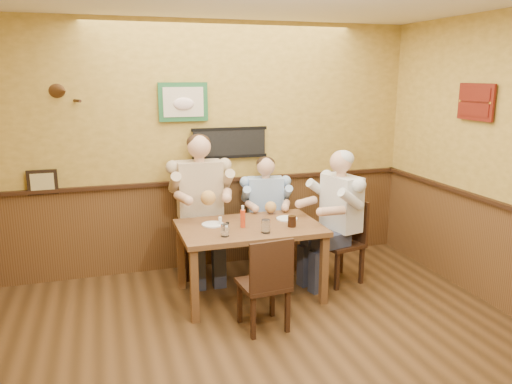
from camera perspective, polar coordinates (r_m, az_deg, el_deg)
room at (r=3.48m, az=3.39°, el=4.57°), size 5.02×5.03×2.81m
dining_table at (r=5.00m, az=-0.72°, el=-4.85°), size 1.40×0.90×0.75m
chair_back_left at (r=5.65m, az=-6.33°, el=-4.46°), size 0.47×0.47×1.00m
chair_back_right at (r=5.86m, az=1.06°, el=-4.62°), size 0.44×0.44×0.82m
chair_right_end at (r=5.48m, az=9.56°, el=-5.61°), size 0.51×0.51×0.91m
chair_near_side at (r=4.46m, az=0.82°, el=-10.24°), size 0.43×0.43×0.87m
diner_tan_shirt at (r=5.59m, az=-6.39°, el=-2.37°), size 0.67×0.67×1.43m
diner_blue_polo at (r=5.81m, az=1.07°, el=-2.97°), size 0.63×0.63×1.17m
diner_white_elder at (r=5.42m, az=9.64°, el=-3.66°), size 0.72×0.72×1.30m
water_glass_left at (r=4.63m, az=-3.58°, el=-4.40°), size 0.10×0.10×0.12m
water_glass_mid at (r=4.73m, az=1.13°, el=-3.93°), size 0.10×0.10×0.13m
cola_tumbler at (r=4.93m, az=4.13°, el=-3.35°), size 0.10×0.10×0.11m
hot_sauce_bottle at (r=4.88m, az=-1.52°, el=-2.94°), size 0.06×0.06×0.20m
salt_shaker at (r=4.98m, az=-4.10°, el=-3.34°), size 0.04×0.04×0.08m
pepper_shaker at (r=4.82m, az=-3.28°, el=-3.91°), size 0.03×0.03×0.08m
plate_far_left at (r=5.00m, az=-4.96°, el=-3.70°), size 0.26×0.26×0.01m
plate_far_right at (r=5.18m, az=3.55°, el=-3.05°), size 0.26×0.26×0.01m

